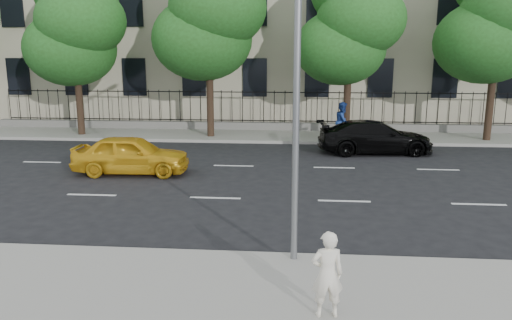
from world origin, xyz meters
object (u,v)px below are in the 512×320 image
(woman_near, at_px, (327,274))
(street_light, at_px, (298,19))
(black_sedan, at_px, (375,137))
(yellow_taxi, at_px, (131,155))

(woman_near, bearing_deg, street_light, -87.30)
(black_sedan, distance_m, woman_near, 15.00)
(street_light, xyz_separation_m, woman_near, (0.56, -2.86, -4.25))
(street_light, bearing_deg, black_sedan, 73.53)
(black_sedan, bearing_deg, yellow_taxi, 110.27)
(woman_near, bearing_deg, yellow_taxi, -64.71)
(street_light, height_order, black_sedan, street_light)
(street_light, distance_m, woman_near, 5.15)
(yellow_taxi, height_order, black_sedan, black_sedan)
(yellow_taxi, distance_m, woman_near, 12.07)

